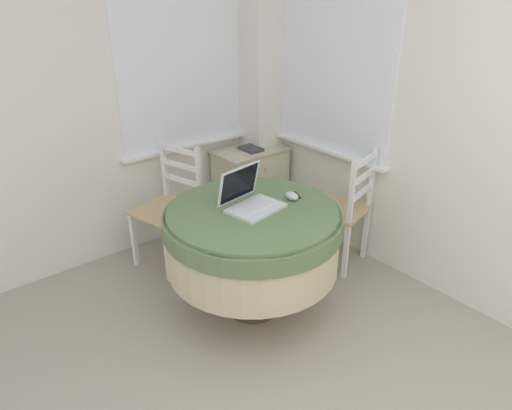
{
  "coord_description": "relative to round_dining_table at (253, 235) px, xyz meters",
  "views": [
    {
      "loc": [
        -0.8,
        -0.2,
        1.96
      ],
      "look_at": [
        0.91,
        1.89,
        0.66
      ],
      "focal_mm": 32.0,
      "sensor_mm": 36.0,
      "label": 1
    }
  ],
  "objects": [
    {
      "name": "dining_chair_near_right_window",
      "position": [
        0.88,
        0.03,
        -0.11
      ],
      "size": [
        0.51,
        0.52,
        0.92
      ],
      "color": "tan",
      "rests_on": "ground_plane"
    },
    {
      "name": "dining_chair_near_back_window",
      "position": [
        -0.1,
        0.87,
        -0.11
      ],
      "size": [
        0.52,
        0.51,
        0.92
      ],
      "color": "tan",
      "rests_on": "ground_plane"
    },
    {
      "name": "laptop",
      "position": [
        0.01,
        0.04,
        0.23
      ],
      "size": [
        0.37,
        0.33,
        0.25
      ],
      "color": "silver",
      "rests_on": "round_dining_table"
    },
    {
      "name": "round_dining_table",
      "position": [
        0.0,
        0.0,
        0.0
      ],
      "size": [
        1.11,
        1.11,
        0.74
      ],
      "color": "#4C3D2D",
      "rests_on": "ground_plane"
    },
    {
      "name": "cell_phone",
      "position": [
        0.33,
        -0.02,
        0.18
      ],
      "size": [
        0.09,
        0.12,
        0.01
      ],
      "color": "black",
      "rests_on": "round_dining_table"
    },
    {
      "name": "corner_room_shell",
      "position": [
        0.32,
        0.14,
        0.72
      ],
      "size": [
        4.15,
        4.85,
        2.55
      ],
      "color": "white",
      "rests_on": "ground_plane"
    },
    {
      "name": "computer_mouse",
      "position": [
        0.28,
        -0.05,
        0.2
      ],
      "size": [
        0.06,
        0.1,
        0.05
      ],
      "color": "silver",
      "rests_on": "round_dining_table"
    },
    {
      "name": "corner_cabinet",
      "position": [
        0.8,
        1.02,
        -0.22
      ],
      "size": [
        0.62,
        0.41,
        0.68
      ],
      "color": "beige",
      "rests_on": "ground_plane"
    },
    {
      "name": "book_on_cabinet",
      "position": [
        0.79,
        1.0,
        0.14
      ],
      "size": [
        0.14,
        0.2,
        0.02
      ],
      "color": "#3F3F44",
      "rests_on": "corner_cabinet"
    }
  ]
}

